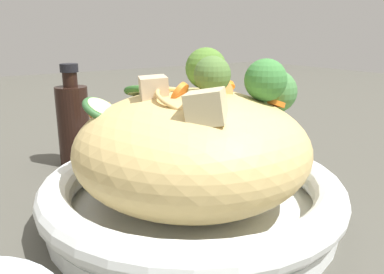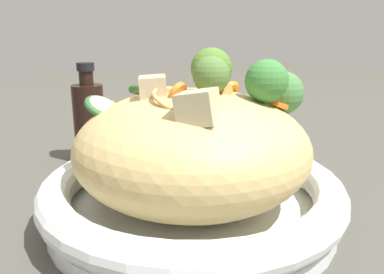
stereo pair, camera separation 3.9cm
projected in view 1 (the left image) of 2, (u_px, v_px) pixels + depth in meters
The scene contains 8 objects.
ground_plane at pixel (192, 216), 0.41m from camera, with size 3.00×3.00×0.00m, color #47453D.
serving_bowl at pixel (192, 194), 0.41m from camera, with size 0.31×0.31×0.05m.
noodle_heap at pixel (192, 148), 0.39m from camera, with size 0.24×0.24×0.12m.
broccoli_florets at pixel (243, 81), 0.41m from camera, with size 0.14×0.15×0.08m.
carrot_coins at pixel (201, 99), 0.39m from camera, with size 0.13×0.18×0.04m.
zucchini_slices at pixel (126, 99), 0.40m from camera, with size 0.07×0.11×0.03m.
chicken_chunks at pixel (181, 99), 0.34m from camera, with size 0.12×0.05×0.04m.
soy_sauce_bottle at pixel (74, 123), 0.56m from camera, with size 0.05×0.05×0.15m.
Camera 1 is at (-0.31, 0.21, 0.19)m, focal length 36.34 mm.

